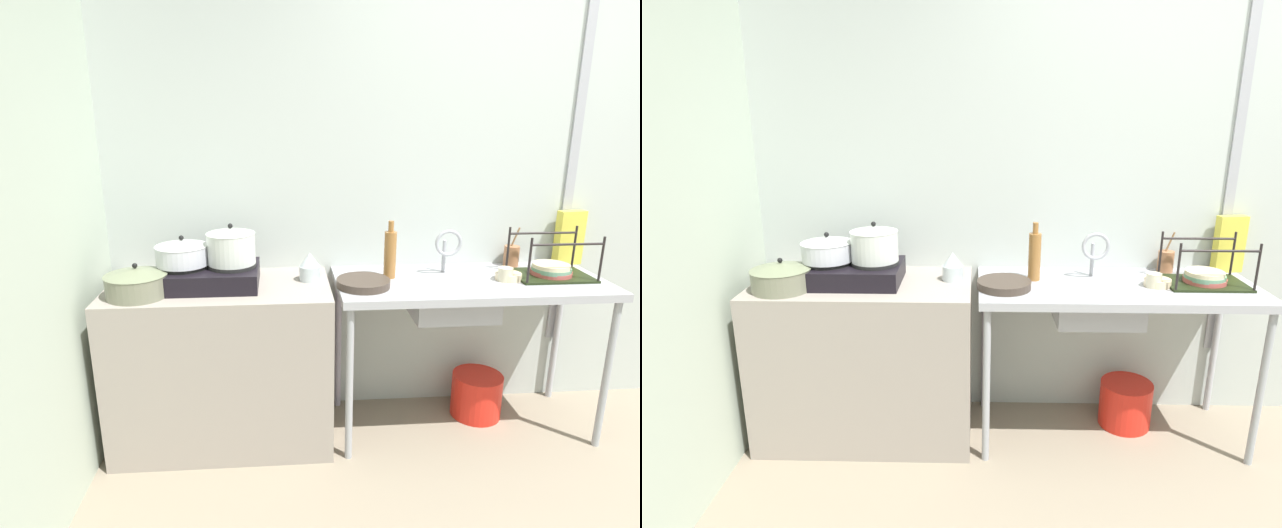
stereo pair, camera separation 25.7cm
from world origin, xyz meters
TOP-DOWN VIEW (x-y plane):
  - wall_back at (0.00, 1.48)m, footprint 5.52×0.10m
  - wall_metal_strip at (0.12, 1.42)m, footprint 0.05×0.01m
  - counter_concrete at (-1.76, 1.14)m, footprint 1.08×0.57m
  - counter_sink at (-0.50, 1.14)m, footprint 1.37×0.57m
  - stove at (-1.81, 1.14)m, footprint 0.49×0.35m
  - pot_on_left_burner at (-1.93, 1.14)m, footprint 0.26×0.26m
  - pot_on_right_burner at (-1.70, 1.14)m, footprint 0.23×0.23m
  - pot_beside_stove at (-2.12, 1.02)m, footprint 0.29×0.29m
  - percolator at (-1.32, 1.19)m, footprint 0.11×0.11m
  - sink_basin at (-0.60, 1.11)m, footprint 0.41×0.30m
  - faucet at (-0.60, 1.23)m, footprint 0.14×0.08m
  - frying_pan at (-1.06, 1.07)m, footprint 0.26×0.26m
  - dish_rack at (-0.07, 1.15)m, footprint 0.39×0.27m
  - cup_by_rack at (-0.34, 1.10)m, footprint 0.07×0.07m
  - small_bowl_on_drainboard at (-0.31, 1.12)m, footprint 0.13×0.13m
  - bottle_by_sink at (-0.91, 1.21)m, footprint 0.06×0.06m
  - cereal_box at (0.13, 1.38)m, footprint 0.16×0.07m
  - utensil_jar at (-0.19, 1.37)m, footprint 0.08×0.08m
  - bucket_on_floor at (-0.38, 1.23)m, footprint 0.28×0.28m

SIDE VIEW (x-z plane):
  - bucket_on_floor at x=-0.38m, z-range 0.00..0.25m
  - counter_concrete at x=-1.76m, z-range 0.00..0.84m
  - sink_basin at x=-0.60m, z-range 0.66..0.84m
  - counter_sink at x=-0.50m, z-range 0.35..1.19m
  - small_bowl_on_drainboard at x=-0.31m, z-range 0.84..0.87m
  - frying_pan at x=-1.06m, z-range 0.84..0.88m
  - cup_by_rack at x=-0.34m, z-range 0.84..0.91m
  - dish_rack at x=-0.07m, z-range 0.76..0.99m
  - stove at x=-1.81m, z-range 0.83..0.95m
  - utensil_jar at x=-0.19m, z-range 0.79..1.00m
  - pot_beside_stove at x=-2.12m, z-range 0.83..0.98m
  - percolator at x=-1.32m, z-range 0.84..0.98m
  - bottle_by_sink at x=-0.91m, z-range 0.82..1.11m
  - cereal_box at x=0.13m, z-range 0.84..1.14m
  - faucet at x=-0.60m, z-range 0.87..1.12m
  - pot_on_left_burner at x=-1.93m, z-range 0.94..1.08m
  - pot_on_right_burner at x=-1.70m, z-range 0.94..1.14m
  - wall_back at x=0.00m, z-range 0.00..2.49m
  - wall_metal_strip at x=0.12m, z-range 0.37..2.37m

